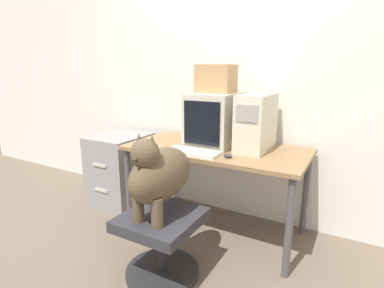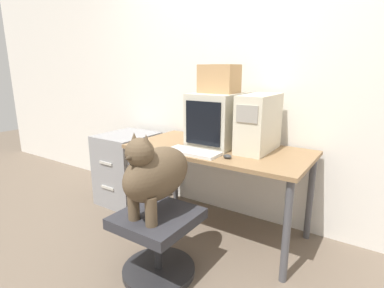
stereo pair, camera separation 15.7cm
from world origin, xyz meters
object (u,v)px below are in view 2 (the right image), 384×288
filing_cabinet (128,168)px  cardboard_box (219,79)px  office_chair (158,238)px  crt_monitor (218,119)px  dog (155,173)px  pc_tower (259,123)px  keyboard (193,152)px

filing_cabinet → cardboard_box: cardboard_box is taller
office_chair → cardboard_box: cardboard_box is taller
crt_monitor → dog: (0.00, -0.80, -0.23)m
pc_tower → office_chair: pc_tower is taller
pc_tower → dog: size_ratio=0.84×
crt_monitor → pc_tower: bearing=0.7°
filing_cabinet → pc_tower: bearing=2.6°
pc_tower → dog: (-0.35, -0.80, -0.23)m
dog → filing_cabinet: bearing=143.9°
keyboard → office_chair: size_ratio=0.83×
office_chair → cardboard_box: bearing=90.1°
keyboard → dog: bearing=-88.0°
pc_tower → keyboard: size_ratio=1.14×
crt_monitor → keyboard: crt_monitor is taller
pc_tower → office_chair: bearing=-113.6°
office_chair → dog: size_ratio=0.89×
dog → filing_cabinet: 1.31m
dog → cardboard_box: (-0.00, 0.80, 0.55)m
crt_monitor → cardboard_box: bearing=90.0°
pc_tower → cardboard_box: 0.48m
crt_monitor → dog: crt_monitor is taller
crt_monitor → office_chair: 1.05m
filing_cabinet → cardboard_box: (1.02, 0.06, 0.92)m
crt_monitor → cardboard_box: cardboard_box is taller
crt_monitor → keyboard: size_ratio=1.19×
crt_monitor → office_chair: crt_monitor is taller
office_chair → filing_cabinet: filing_cabinet is taller
keyboard → crt_monitor: bearing=87.6°
office_chair → cardboard_box: 1.29m
pc_tower → keyboard: 0.55m
dog → keyboard: bearing=92.0°
keyboard → office_chair: (0.02, -0.45, -0.49)m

